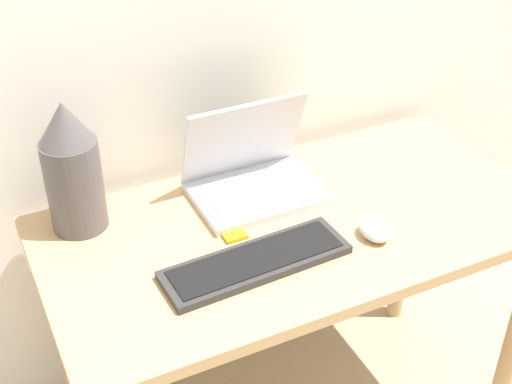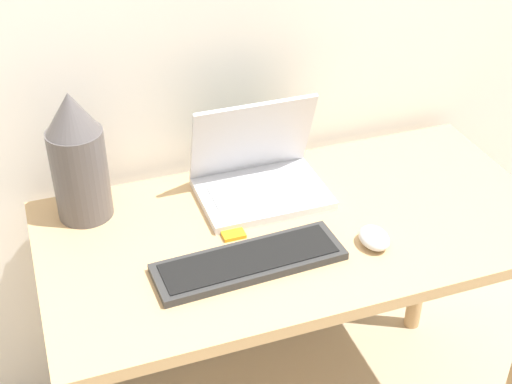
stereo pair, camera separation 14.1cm
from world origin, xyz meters
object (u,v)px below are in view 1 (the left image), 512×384
vase (72,168)px  laptop (252,174)px  mouse (375,230)px  keyboard (256,262)px  mp3_player (232,232)px

vase → laptop: bearing=-6.3°
mouse → keyboard: bearing=174.7°
laptop → keyboard: bearing=-113.7°
laptop → mp3_player: 0.18m
laptop → mp3_player: bearing=-129.9°
mouse → mp3_player: bearing=152.1°
laptop → keyboard: laptop is taller
keyboard → mouse: 0.28m
keyboard → mp3_player: keyboard is taller
mouse → vase: 0.68m
laptop → vase: (-0.41, 0.05, 0.10)m
keyboard → mp3_player: (-0.00, 0.12, -0.01)m
laptop → mp3_player: (-0.11, -0.14, -0.05)m
keyboard → mp3_player: 0.12m
keyboard → vase: size_ratio=1.33×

